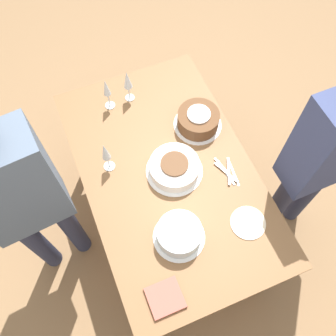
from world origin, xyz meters
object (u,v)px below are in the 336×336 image
cake_front_chocolate (198,120)px  wine_glass_far (127,81)px  cake_center_white (174,168)px  wine_glass_extra (105,153)px  wine_glass_near (107,89)px  person_cutting (326,155)px  person_watching (22,199)px  cake_back_decorated (179,234)px

cake_front_chocolate → wine_glass_far: bearing=41.7°
cake_center_white → wine_glass_far: size_ratio=1.36×
wine_glass_extra → wine_glass_far: bearing=-33.2°
cake_center_white → wine_glass_near: size_ratio=1.37×
wine_glass_far → wine_glass_near: bearing=94.2°
cake_center_white → person_cutting: size_ratio=0.20×
wine_glass_extra → person_watching: 0.47m
wine_glass_extra → person_cutting: bearing=-113.9°
cake_center_white → person_watching: 0.79m
cake_center_white → wine_glass_near: wine_glass_near is taller
cake_center_white → person_watching: (0.05, 0.78, 0.16)m
person_watching → wine_glass_extra: bearing=8.4°
wine_glass_near → person_watching: person_watching is taller
cake_front_chocolate → person_watching: 1.05m
wine_glass_far → wine_glass_extra: (-0.41, 0.27, -0.00)m
cake_front_chocolate → wine_glass_far: 0.47m
cake_center_white → cake_front_chocolate: size_ratio=1.11×
cake_front_chocolate → cake_back_decorated: (-0.59, 0.37, -0.00)m
cake_front_chocolate → person_watching: (-0.18, 1.02, 0.15)m
cake_front_chocolate → wine_glass_extra: wine_glass_extra is taller
wine_glass_near → person_cutting: 1.25m
wine_glass_far → person_cutting: 1.16m
person_watching → wine_glass_near: bearing=35.3°
cake_front_chocolate → wine_glass_near: wine_glass_near is taller
wine_glass_near → wine_glass_far: (0.01, -0.13, 0.00)m
cake_center_white → wine_glass_extra: bearing=63.0°
cake_center_white → wine_glass_extra: 0.38m
wine_glass_extra → cake_center_white: bearing=-117.0°
cake_front_chocolate → wine_glass_near: bearing=52.7°
wine_glass_far → wine_glass_extra: bearing=146.8°
person_cutting → person_watching: bearing=-13.6°
wine_glass_extra → person_watching: (-0.12, 0.45, 0.04)m
wine_glass_near → wine_glass_extra: 0.42m
cake_center_white → wine_glass_near: (0.56, 0.19, 0.11)m
cake_center_white → wine_glass_near: bearing=18.6°
cake_front_chocolate → person_cutting: 0.72m
cake_center_white → wine_glass_extra: size_ratio=1.36×
wine_glass_far → wine_glass_extra: same height
cake_front_chocolate → wine_glass_far: size_ratio=1.22×
wine_glass_far → person_cutting: (-0.87, -0.78, 0.03)m
wine_glass_far → cake_front_chocolate: bearing=-138.3°
wine_glass_far → cake_center_white: bearing=-174.2°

